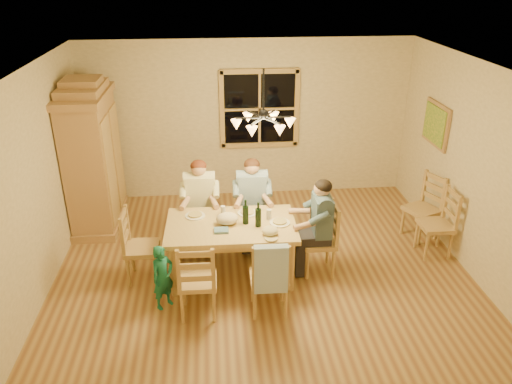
{
  "coord_description": "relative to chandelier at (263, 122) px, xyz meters",
  "views": [
    {
      "loc": [
        -0.61,
        -5.67,
        3.81
      ],
      "look_at": [
        -0.08,
        0.1,
        1.12
      ],
      "focal_mm": 35.0,
      "sensor_mm": 36.0,
      "label": 1
    }
  ],
  "objects": [
    {
      "name": "chair_near_right",
      "position": [
        -0.01,
        -0.86,
        -1.77
      ],
      "size": [
        0.45,
        0.43,
        0.99
      ],
      "rotation": [
        0.0,
        0.0,
        -0.02
      ],
      "color": "tan",
      "rests_on": "floor"
    },
    {
      "name": "towel",
      "position": [
        -0.02,
        -1.05,
        -1.38
      ],
      "size": [
        0.38,
        0.11,
        0.58
      ],
      "primitive_type": "cube",
      "rotation": [
        0.0,
        0.0,
        -0.02
      ],
      "color": "#9DB5D5",
      "rests_on": "chair_near_right"
    },
    {
      "name": "adult_plaid_man",
      "position": [
        -0.08,
        0.71,
        -1.24
      ],
      "size": [
        0.4,
        0.43,
        0.87
      ],
      "rotation": [
        0.0,
        0.0,
        3.12
      ],
      "color": "#305A84",
      "rests_on": "floor"
    },
    {
      "name": "chair_end_right",
      "position": [
        0.74,
        -0.09,
        -1.77
      ],
      "size": [
        0.43,
        0.45,
        0.99
      ],
      "rotation": [
        0.0,
        0.0,
        1.55
      ],
      "color": "tan",
      "rests_on": "floor"
    },
    {
      "name": "napkin",
      "position": [
        -0.54,
        -0.25,
        -1.3
      ],
      "size": [
        0.18,
        0.14,
        0.03
      ],
      "primitive_type": "cube",
      "rotation": [
        0.0,
        0.0,
        -0.02
      ],
      "color": "slate",
      "rests_on": "dining_table"
    },
    {
      "name": "plate_slate",
      "position": [
        0.21,
        -0.11,
        -1.31
      ],
      "size": [
        0.26,
        0.26,
        0.02
      ],
      "primitive_type": "cylinder",
      "color": "white",
      "rests_on": "dining_table"
    },
    {
      "name": "wine_glass_b",
      "position": [
        0.08,
        0.02,
        -1.25
      ],
      "size": [
        0.06,
        0.06,
        0.14
      ],
      "primitive_type": "cylinder",
      "color": "silver",
      "rests_on": "dining_table"
    },
    {
      "name": "adult_slate_man",
      "position": [
        0.74,
        -0.09,
        -1.24
      ],
      "size": [
        0.43,
        0.4,
        0.87
      ],
      "rotation": [
        0.0,
        0.0,
        1.55
      ],
      "color": "#455B6E",
      "rests_on": "floor"
    },
    {
      "name": "chair_far_right",
      "position": [
        -0.08,
        0.71,
        -1.77
      ],
      "size": [
        0.45,
        0.43,
        0.99
      ],
      "rotation": [
        0.0,
        0.0,
        3.12
      ],
      "color": "tan",
      "rests_on": "floor"
    },
    {
      "name": "cap",
      "position": [
        0.05,
        -0.39,
        -1.26
      ],
      "size": [
        0.2,
        0.2,
        0.11
      ],
      "primitive_type": "ellipsoid",
      "color": "#C5B683",
      "rests_on": "dining_table"
    },
    {
      "name": "adult_woman",
      "position": [
        -0.81,
        0.72,
        -1.24
      ],
      "size": [
        0.4,
        0.43,
        0.87
      ],
      "rotation": [
        0.0,
        0.0,
        3.12
      ],
      "color": "beige",
      "rests_on": "floor"
    },
    {
      "name": "wine_glass_a",
      "position": [
        -0.51,
        0.17,
        -1.25
      ],
      "size": [
        0.06,
        0.06,
        0.14
      ],
      "primitive_type": "cylinder",
      "color": "silver",
      "rests_on": "dining_table"
    },
    {
      "name": "wall_back",
      "position": [
        0.0,
        2.5,
        -0.73
      ],
      "size": [
        5.5,
        0.02,
        2.7
      ],
      "primitive_type": "cube",
      "color": "tan",
      "rests_on": "floor"
    },
    {
      "name": "plate_plaid",
      "position": [
        -0.18,
        0.2,
        -1.31
      ],
      "size": [
        0.26,
        0.26,
        0.02
      ],
      "primitive_type": "cylinder",
      "color": "white",
      "rests_on": "dining_table"
    },
    {
      "name": "chair_far_left",
      "position": [
        -0.81,
        0.72,
        -1.77
      ],
      "size": [
        0.45,
        0.43,
        0.99
      ],
      "rotation": [
        0.0,
        0.0,
        3.12
      ],
      "color": "tan",
      "rests_on": "floor"
    },
    {
      "name": "child",
      "position": [
        -1.26,
        -0.67,
        -1.67
      ],
      "size": [
        0.35,
        0.35,
        0.82
      ],
      "primitive_type": "imported",
      "rotation": [
        0.0,
        0.0,
        0.75
      ],
      "color": "#197057",
      "rests_on": "floor"
    },
    {
      "name": "chair_spare_back",
      "position": [
        2.45,
        0.68,
        -1.77
      ],
      "size": [
        0.56,
        0.57,
        0.99
      ],
      "rotation": [
        0.0,
        0.0,
        1.97
      ],
      "color": "tan",
      "rests_on": "floor"
    },
    {
      "name": "dining_table",
      "position": [
        -0.41,
        -0.07,
        -1.42
      ],
      "size": [
        1.67,
        1.04,
        0.76
      ],
      "rotation": [
        0.0,
        0.0,
        -0.02
      ],
      "color": "tan",
      "rests_on": "floor"
    },
    {
      "name": "cloth_bundle",
      "position": [
        -0.46,
        -0.07,
        -1.24
      ],
      "size": [
        0.28,
        0.22,
        0.15
      ],
      "primitive_type": "ellipsoid",
      "color": "beige",
      "rests_on": "dining_table"
    },
    {
      "name": "wall_right",
      "position": [
        2.75,
        0.0,
        -0.73
      ],
      "size": [
        0.02,
        5.0,
        2.7
      ],
      "primitive_type": "cube",
      "color": "tan",
      "rests_on": "floor"
    },
    {
      "name": "window",
      "position": [
        0.2,
        2.47,
        -0.53
      ],
      "size": [
        1.3,
        0.06,
        1.3
      ],
      "color": "black",
      "rests_on": "wall_back"
    },
    {
      "name": "wine_bottle_a",
      "position": [
        -0.23,
        -0.07,
        -1.15
      ],
      "size": [
        0.08,
        0.08,
        0.33
      ],
      "primitive_type": "cylinder",
      "color": "black",
      "rests_on": "dining_table"
    },
    {
      "name": "ceiling",
      "position": [
        0.0,
        0.0,
        0.62
      ],
      "size": [
        5.5,
        5.0,
        0.02
      ],
      "primitive_type": "cube",
      "color": "white",
      "rests_on": "wall_back"
    },
    {
      "name": "chair_spare_front",
      "position": [
        2.45,
        0.19,
        -1.77
      ],
      "size": [
        0.42,
        0.44,
        0.99
      ],
      "rotation": [
        0.0,
        0.0,
        1.57
      ],
      "color": "tan",
      "rests_on": "floor"
    },
    {
      "name": "wall_left",
      "position": [
        -2.75,
        0.0,
        -0.73
      ],
      "size": [
        0.02,
        5.0,
        2.7
      ],
      "primitive_type": "cube",
      "color": "tan",
      "rests_on": "floor"
    },
    {
      "name": "chandelier",
      "position": [
        0.0,
        0.0,
        0.0
      ],
      "size": [
        0.77,
        0.68,
        0.71
      ],
      "color": "black",
      "rests_on": "ceiling"
    },
    {
      "name": "plate_woman",
      "position": [
        -0.87,
        0.18,
        -1.31
      ],
      "size": [
        0.26,
        0.26,
        0.02
      ],
      "primitive_type": "cylinder",
      "color": "white",
      "rests_on": "dining_table"
    },
    {
      "name": "painting",
      "position": [
        2.71,
        1.2,
        -0.48
      ],
      "size": [
        0.06,
        0.78,
        0.64
      ],
      "color": "#A27946",
      "rests_on": "wall_right"
    },
    {
      "name": "chair_end_left",
      "position": [
        -1.56,
        -0.05,
        -1.77
      ],
      "size": [
        0.43,
        0.45,
        0.99
      ],
      "rotation": [
        0.0,
        0.0,
        -1.59
      ],
      "color": "tan",
      "rests_on": "floor"
    },
    {
      "name": "wine_bottle_b",
      "position": [
        -0.07,
        -0.15,
        -1.15
      ],
      "size": [
        0.08,
        0.08,
        0.33
      ],
      "primitive_type": "cylinder",
      "color": "black",
      "rests_on": "dining_table"
    },
    {
      "name": "floor",
      "position": [
        0.0,
        0.0,
        -2.08
      ],
      "size": [
        5.5,
        5.5,
        0.0
      ],
      "primitive_type": "plane",
      "color": "brown",
      "rests_on": "ground"
    },
    {
      "name": "armoire",
      "position": [
        -2.42,
        1.6,
        -1.02
      ],
      "size": [
        0.66,
        1.4,
        2.3
      ],
      "color": "#A27946",
      "rests_on": "floor"
    },
    {
      "name": "chair_near_left",
      "position": [
        -0.84,
        -0.84,
        -1.77
      ],
      "size": [
        0.45,
        0.43,
        0.99
      ],
      "rotation": [
        0.0,
        0.0,
        -0.02
      ],
      "color": "tan",
      "rests_on": "floor"
    }
  ]
}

